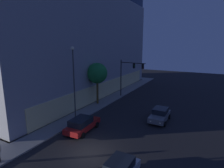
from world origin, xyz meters
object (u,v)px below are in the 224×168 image
Objects in this scene: modern_building at (64,39)px; car_red at (82,124)px; car_grey at (160,115)px; street_lamp_sidewalk at (74,76)px; sidewalk_tree at (97,73)px; traffic_light_far_corner at (129,71)px.

modern_building is 23.02m from car_red.
car_red is 10.05m from car_grey.
street_lamp_sidewalk is at bearing 116.35° from car_grey.
modern_building reaches higher than street_lamp_sidewalk.
modern_building reaches higher than car_red.
car_red is at bearing -157.77° from sidewalk_tree.
modern_building is at bearing 45.97° from street_lamp_sidewalk.
modern_building is 15.66m from traffic_light_far_corner.
modern_building is 5.93× the size of sidewalk_tree.
street_lamp_sidewalk is 6.19m from car_red.
sidewalk_tree is at bearing -113.86° from modern_building.
car_grey is (-7.03, -22.22, -10.10)m from modern_building.
car_grey is at bearing -63.65° from street_lamp_sidewalk.
modern_building is at bearing 72.44° from car_grey.
car_red is at bearing 134.92° from car_grey.
street_lamp_sidewalk is 7.00m from sidewalk_tree.
sidewalk_tree reaches higher than car_red.
sidewalk_tree is 10.76m from car_red.
car_grey is at bearing -107.56° from modern_building.
street_lamp_sidewalk is at bearing 51.46° from car_red.
traffic_light_far_corner is 13.17m from street_lamp_sidewalk.
modern_building is 8.31× the size of car_red.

